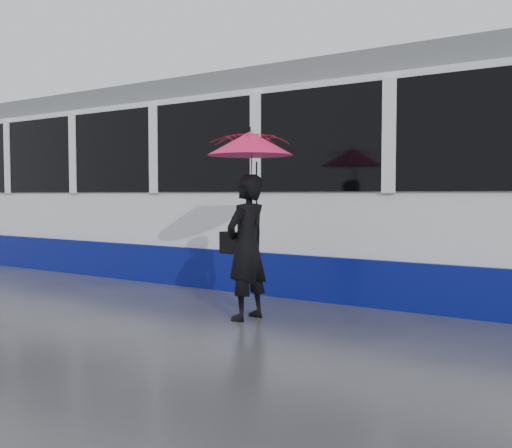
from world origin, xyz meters
The scene contains 6 objects.
ground centered at (0.00, 0.00, 0.00)m, with size 90.00×90.00×0.00m, color #2A2A2E.
rails centered at (0.00, 2.50, 0.01)m, with size 34.00×1.51×0.02m.
tram centered at (-2.41, 2.50, 1.64)m, with size 26.00×2.56×3.35m.
woman centered at (-0.09, -0.19, 0.85)m, with size 0.62×0.41×1.69m, color black.
umbrella centered at (-0.04, -0.19, 1.86)m, with size 1.08×1.08×1.14m.
handbag centered at (-0.31, -0.17, 0.89)m, with size 0.31×0.16×0.44m.
Camera 1 is at (3.62, -5.67, 1.46)m, focal length 40.00 mm.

